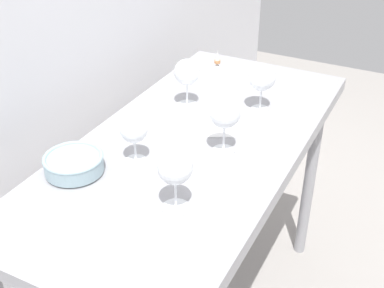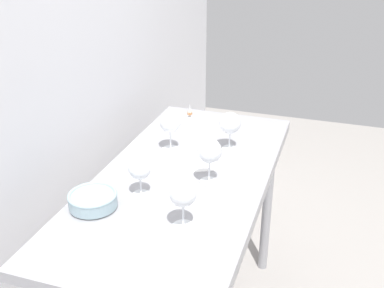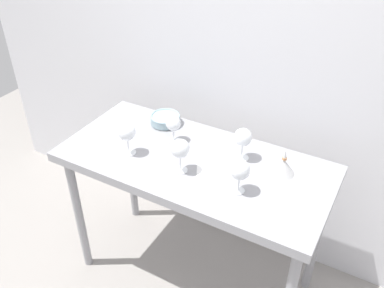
% 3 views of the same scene
% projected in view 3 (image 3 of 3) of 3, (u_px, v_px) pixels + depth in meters
% --- Properties ---
extents(ground_plane, '(6.00, 6.00, 0.00)m').
position_uv_depth(ground_plane, '(194.00, 273.00, 2.63)').
color(ground_plane, gray).
extents(back_wall, '(3.80, 0.04, 2.60)m').
position_uv_depth(back_wall, '(239.00, 53.00, 2.25)').
color(back_wall, silver).
rests_on(back_wall, ground_plane).
extents(steel_counter, '(1.40, 0.65, 0.90)m').
position_uv_depth(steel_counter, '(194.00, 176.00, 2.18)').
color(steel_counter, '#929297').
rests_on(steel_counter, ground_plane).
extents(wine_glass_near_left, '(0.09, 0.09, 0.17)m').
position_uv_depth(wine_glass_near_left, '(127.00, 133.00, 2.10)').
color(wine_glass_near_left, white).
rests_on(wine_glass_near_left, steel_counter).
extents(wine_glass_near_right, '(0.09, 0.09, 0.17)m').
position_uv_depth(wine_glass_near_right, '(240.00, 171.00, 1.85)').
color(wine_glass_near_right, white).
rests_on(wine_glass_near_right, steel_counter).
extents(wine_glass_near_center, '(0.09, 0.09, 0.18)m').
position_uv_depth(wine_glass_near_center, '(180.00, 149.00, 1.97)').
color(wine_glass_near_center, white).
rests_on(wine_glass_near_center, steel_counter).
extents(wine_glass_far_left, '(0.08, 0.08, 0.15)m').
position_uv_depth(wine_glass_far_left, '(173.00, 124.00, 2.21)').
color(wine_glass_far_left, white).
rests_on(wine_glass_far_left, steel_counter).
extents(wine_glass_far_right, '(0.09, 0.09, 0.17)m').
position_uv_depth(wine_glass_far_right, '(243.00, 138.00, 2.06)').
color(wine_glass_far_right, white).
rests_on(wine_glass_far_right, steel_counter).
extents(tasting_sheet_upper, '(0.26, 0.28, 0.00)m').
position_uv_depth(tasting_sheet_upper, '(214.00, 164.00, 2.09)').
color(tasting_sheet_upper, white).
rests_on(tasting_sheet_upper, steel_counter).
extents(tasting_bowl, '(0.17, 0.17, 0.06)m').
position_uv_depth(tasting_bowl, '(165.00, 119.00, 2.39)').
color(tasting_bowl, beige).
rests_on(tasting_bowl, steel_counter).
extents(decanter_funnel, '(0.12, 0.12, 0.14)m').
position_uv_depth(decanter_funnel, '(283.00, 166.00, 2.01)').
color(decanter_funnel, silver).
rests_on(decanter_funnel, steel_counter).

